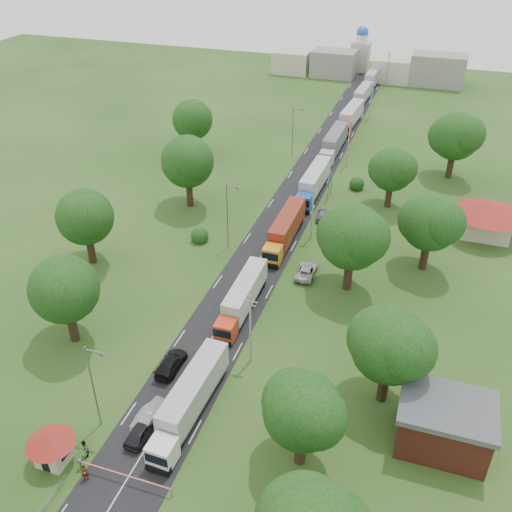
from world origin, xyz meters
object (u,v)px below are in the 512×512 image
at_px(boom_barrier, 111,471).
at_px(car_lane_front, 142,430).
at_px(guard_booth, 51,445).
at_px(car_lane_mid, 151,415).
at_px(pedestrian_near, 85,473).
at_px(truck_0, 190,399).
at_px(info_sign, 330,182).

height_order(boom_barrier, car_lane_front, car_lane_front).
xyz_separation_m(guard_booth, car_lane_front, (6.20, 5.00, -1.40)).
relative_size(guard_booth, car_lane_front, 0.99).
xyz_separation_m(boom_barrier, car_lane_mid, (0.36, 7.00, -0.10)).
distance_m(car_lane_front, pedestrian_near, 6.32).
distance_m(car_lane_mid, pedestrian_near, 8.21).
xyz_separation_m(car_lane_mid, pedestrian_near, (-2.41, -7.84, 0.07)).
bearing_deg(car_lane_mid, pedestrian_near, 80.20).
bearing_deg(car_lane_front, boom_barrier, 87.25).
xyz_separation_m(truck_0, car_lane_mid, (-3.34, -2.01, -1.33)).
relative_size(car_lane_front, pedestrian_near, 2.59).
distance_m(truck_0, car_lane_mid, 4.12).
xyz_separation_m(boom_barrier, truck_0, (3.70, 9.01, 1.23)).
bearing_deg(boom_barrier, car_lane_front, 85.91).
height_order(boom_barrier, car_lane_mid, car_lane_mid).
xyz_separation_m(guard_booth, truck_0, (9.54, 9.01, -0.04)).
bearing_deg(truck_0, pedestrian_near, -120.23).
xyz_separation_m(truck_0, car_lane_front, (-3.34, -4.01, -1.36)).
height_order(guard_booth, car_lane_mid, guard_booth).
bearing_deg(guard_booth, boom_barrier, 0.01).
bearing_deg(car_lane_mid, guard_booth, 55.72).
bearing_deg(boom_barrier, truck_0, 67.70).
relative_size(info_sign, car_lane_front, 0.92).
xyz_separation_m(guard_booth, car_lane_mid, (6.20, 7.00, -1.37)).
height_order(car_lane_mid, pedestrian_near, pedestrian_near).
distance_m(car_lane_front, car_lane_mid, 2.00).
height_order(info_sign, truck_0, info_sign).
distance_m(guard_booth, car_lane_mid, 9.45).
bearing_deg(truck_0, car_lane_front, -129.76).
height_order(boom_barrier, pedestrian_near, pedestrian_near).
bearing_deg(pedestrian_near, car_lane_mid, 46.03).
relative_size(guard_booth, truck_0, 0.30).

